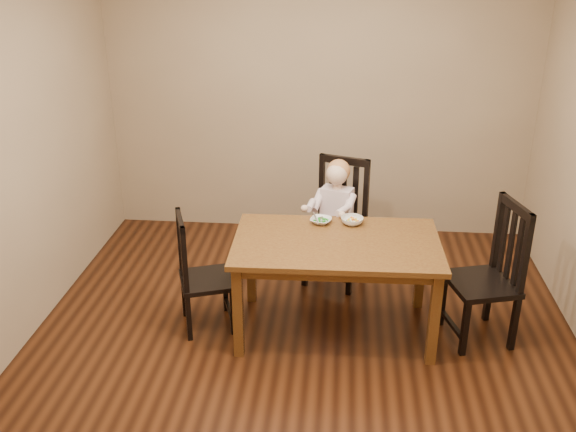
# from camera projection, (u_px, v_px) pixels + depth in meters

# --- Properties ---
(room) EXTENTS (4.01, 4.01, 2.71)m
(room) POSITION_uv_depth(u_px,v_px,m) (305.00, 165.00, 4.15)
(room) COLOR #421F0E
(room) RESTS_ON ground
(dining_table) EXTENTS (1.48, 0.91, 0.73)m
(dining_table) POSITION_uv_depth(u_px,v_px,m) (336.00, 252.00, 4.56)
(dining_table) COLOR #492511
(dining_table) RESTS_ON room
(chair_child) EXTENTS (0.56, 0.55, 1.05)m
(chair_child) POSITION_uv_depth(u_px,v_px,m) (337.00, 224.00, 5.36)
(chair_child) COLOR black
(chair_child) RESTS_ON room
(chair_left) EXTENTS (0.48, 0.49, 0.91)m
(chair_left) POSITION_uv_depth(u_px,v_px,m) (200.00, 275.00, 4.69)
(chair_left) COLOR black
(chair_left) RESTS_ON room
(chair_right) EXTENTS (0.54, 0.55, 1.05)m
(chair_right) POSITION_uv_depth(u_px,v_px,m) (489.00, 276.00, 4.54)
(chair_right) COLOR black
(chair_right) RESTS_ON room
(toddler) EXTENTS (0.44, 0.49, 0.57)m
(toddler) POSITION_uv_depth(u_px,v_px,m) (336.00, 210.00, 5.25)
(toddler) COLOR white
(toddler) RESTS_ON chair_child
(bowl_peas) EXTENTS (0.19, 0.19, 0.04)m
(bowl_peas) POSITION_uv_depth(u_px,v_px,m) (321.00, 221.00, 4.81)
(bowl_peas) COLOR silver
(bowl_peas) RESTS_ON dining_table
(bowl_veg) EXTENTS (0.21, 0.21, 0.05)m
(bowl_veg) POSITION_uv_depth(u_px,v_px,m) (352.00, 221.00, 4.79)
(bowl_veg) COLOR silver
(bowl_veg) RESTS_ON dining_table
(fork) EXTENTS (0.05, 0.11, 0.05)m
(fork) POSITION_uv_depth(u_px,v_px,m) (316.00, 218.00, 4.78)
(fork) COLOR silver
(fork) RESTS_ON bowl_peas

